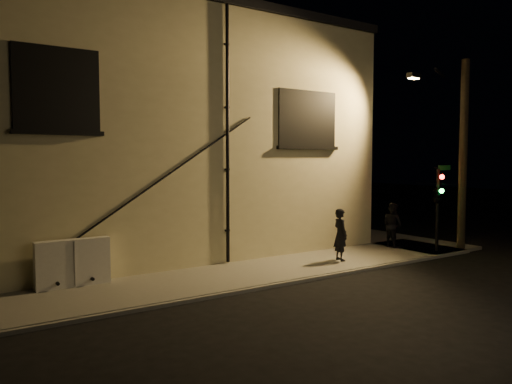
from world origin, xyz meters
TOP-DOWN VIEW (x-y plane):
  - ground at (0.00, 0.00)m, footprint 90.00×90.00m
  - sidewalk at (1.22, 4.39)m, footprint 21.00×16.00m
  - building at (-3.00, 8.99)m, footprint 16.20×12.23m
  - utility_cabinet at (-6.78, 2.70)m, footprint 1.94×0.33m
  - pedestrian_a at (1.57, 1.18)m, footprint 0.55×0.71m
  - pedestrian_b at (5.07, 1.95)m, footprint 0.73×0.90m
  - traffic_signal at (5.58, 0.34)m, footprint 1.18×1.86m
  - streetlamp_pole at (6.97, 0.37)m, footprint 2.03×1.39m

SIDE VIEW (x-z plane):
  - ground at x=0.00m, z-range 0.00..0.00m
  - sidewalk at x=1.22m, z-range 0.00..0.12m
  - utility_cabinet at x=-6.78m, z-range 0.12..1.39m
  - pedestrian_b at x=5.07m, z-range 0.12..1.84m
  - pedestrian_a at x=1.57m, z-range 0.12..1.87m
  - traffic_signal at x=5.58m, z-range 0.66..3.84m
  - streetlamp_pole at x=6.97m, z-range 0.22..7.49m
  - building at x=-3.00m, z-range 0.00..8.80m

